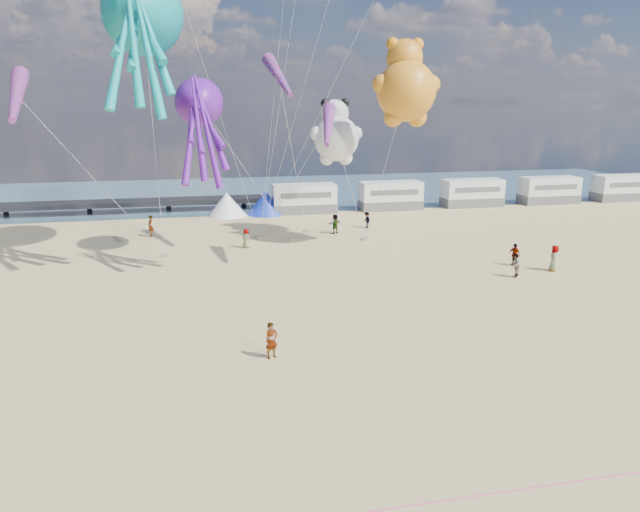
# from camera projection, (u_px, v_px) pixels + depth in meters

# --- Properties ---
(ground) EXTENTS (120.00, 120.00, 0.00)m
(ground) POSITION_uv_depth(u_px,v_px,m) (336.00, 419.00, 20.98)
(ground) COLOR #DEC680
(ground) RESTS_ON ground
(water) EXTENTS (120.00, 120.00, 0.00)m
(water) POSITION_uv_depth(u_px,v_px,m) (237.00, 193.00, 72.94)
(water) COLOR #3D5F76
(water) RESTS_ON ground
(motorhome_0) EXTENTS (6.60, 2.50, 3.00)m
(motorhome_0) POSITION_uv_depth(u_px,v_px,m) (304.00, 199.00, 59.56)
(motorhome_0) COLOR silver
(motorhome_0) RESTS_ON ground
(motorhome_1) EXTENTS (6.60, 2.50, 3.00)m
(motorhome_1) POSITION_uv_depth(u_px,v_px,m) (391.00, 196.00, 61.42)
(motorhome_1) COLOR silver
(motorhome_1) RESTS_ON ground
(motorhome_2) EXTENTS (6.60, 2.50, 3.00)m
(motorhome_2) POSITION_uv_depth(u_px,v_px,m) (472.00, 193.00, 63.28)
(motorhome_2) COLOR silver
(motorhome_2) RESTS_ON ground
(motorhome_3) EXTENTS (6.60, 2.50, 3.00)m
(motorhome_3) POSITION_uv_depth(u_px,v_px,m) (549.00, 190.00, 65.15)
(motorhome_3) COLOR silver
(motorhome_3) RESTS_ON ground
(motorhome_4) EXTENTS (6.60, 2.50, 3.00)m
(motorhome_4) POSITION_uv_depth(u_px,v_px,m) (622.00, 188.00, 67.01)
(motorhome_4) COLOR silver
(motorhome_4) RESTS_ON ground
(tent_white) EXTENTS (4.00, 4.00, 2.40)m
(tent_white) POSITION_uv_depth(u_px,v_px,m) (227.00, 204.00, 58.07)
(tent_white) COLOR white
(tent_white) RESTS_ON ground
(tent_blue) EXTENTS (4.00, 4.00, 2.40)m
(tent_blue) POSITION_uv_depth(u_px,v_px,m) (266.00, 203.00, 58.85)
(tent_blue) COLOR #1933CC
(tent_blue) RESTS_ON ground
(rope_line) EXTENTS (34.00, 0.03, 0.03)m
(rope_line) POSITION_uv_depth(u_px,v_px,m) (376.00, 511.00, 16.25)
(rope_line) COLOR #F2338C
(rope_line) RESTS_ON ground
(standing_person) EXTENTS (0.73, 0.62, 1.70)m
(standing_person) POSITION_uv_depth(u_px,v_px,m) (272.00, 340.00, 25.79)
(standing_person) COLOR tan
(standing_person) RESTS_ON ground
(beachgoer_0) EXTENTS (0.65, 0.68, 1.57)m
(beachgoer_0) POSITION_uv_depth(u_px,v_px,m) (246.00, 238.00, 45.30)
(beachgoer_0) COLOR #7F6659
(beachgoer_0) RESTS_ON ground
(beachgoer_1) EXTENTS (0.92, 0.91, 1.61)m
(beachgoer_1) POSITION_uv_depth(u_px,v_px,m) (515.00, 265.00, 37.74)
(beachgoer_1) COLOR #7F6659
(beachgoer_1) RESTS_ON ground
(beachgoer_2) EXTENTS (0.71, 0.83, 1.50)m
(beachgoer_2) POSITION_uv_depth(u_px,v_px,m) (367.00, 220.00, 52.51)
(beachgoer_2) COLOR #7F6659
(beachgoer_2) RESTS_ON ground
(beachgoer_3) EXTENTS (0.95, 1.18, 1.59)m
(beachgoer_3) POSITION_uv_depth(u_px,v_px,m) (514.00, 254.00, 40.50)
(beachgoer_3) COLOR #7F6659
(beachgoer_3) RESTS_ON ground
(beachgoer_4) EXTENTS (1.09, 0.90, 1.74)m
(beachgoer_4) POSITION_uv_depth(u_px,v_px,m) (335.00, 224.00, 50.28)
(beachgoer_4) COLOR #7F6659
(beachgoer_4) RESTS_ON ground
(beachgoer_5) EXTENTS (0.67, 1.76, 1.86)m
(beachgoer_5) POSITION_uv_depth(u_px,v_px,m) (151.00, 226.00, 49.07)
(beachgoer_5) COLOR #7F6659
(beachgoer_5) RESTS_ON ground
(beachgoer_6) EXTENTS (0.75, 0.79, 1.81)m
(beachgoer_6) POSITION_uv_depth(u_px,v_px,m) (554.00, 258.00, 39.11)
(beachgoer_6) COLOR #7F6659
(beachgoer_6) RESTS_ON ground
(sandbag_a) EXTENTS (0.50, 0.35, 0.22)m
(sandbag_a) POSITION_uv_depth(u_px,v_px,m) (164.00, 255.00, 42.88)
(sandbag_a) COLOR gray
(sandbag_a) RESTS_ON ground
(sandbag_b) EXTENTS (0.50, 0.35, 0.22)m
(sandbag_b) POSITION_uv_depth(u_px,v_px,m) (292.00, 239.00, 47.94)
(sandbag_b) COLOR gray
(sandbag_b) RESTS_ON ground
(sandbag_c) EXTENTS (0.50, 0.35, 0.22)m
(sandbag_c) POSITION_uv_depth(u_px,v_px,m) (365.00, 239.00, 48.05)
(sandbag_c) COLOR gray
(sandbag_c) RESTS_ON ground
(sandbag_d) EXTENTS (0.50, 0.35, 0.22)m
(sandbag_d) POSITION_uv_depth(u_px,v_px,m) (306.00, 231.00, 50.78)
(sandbag_d) COLOR gray
(sandbag_d) RESTS_ON ground
(sandbag_e) EXTENTS (0.50, 0.35, 0.22)m
(sandbag_e) POSITION_uv_depth(u_px,v_px,m) (260.00, 237.00, 48.58)
(sandbag_e) COLOR gray
(sandbag_e) RESTS_ON ground
(kite_octopus_teal) EXTENTS (6.73, 11.36, 12.14)m
(kite_octopus_teal) POSITION_uv_depth(u_px,v_px,m) (143.00, 14.00, 39.60)
(kite_octopus_teal) COLOR #0E979B
(kite_octopus_purple) EXTENTS (6.14, 9.06, 9.54)m
(kite_octopus_purple) POSITION_uv_depth(u_px,v_px,m) (199.00, 102.00, 40.54)
(kite_octopus_purple) COLOR #5E159A
(kite_panda) EXTENTS (5.08, 4.84, 6.49)m
(kite_panda) POSITION_uv_depth(u_px,v_px,m) (336.00, 138.00, 47.71)
(kite_panda) COLOR white
(kite_teddy_orange) EXTENTS (6.11, 5.85, 7.60)m
(kite_teddy_orange) POSITION_uv_depth(u_px,v_px,m) (406.00, 91.00, 42.14)
(kite_teddy_orange) COLOR orange
(windsock_left) EXTENTS (2.38, 7.96, 7.88)m
(windsock_left) POSITION_uv_depth(u_px,v_px,m) (17.00, 95.00, 33.89)
(windsock_left) COLOR red
(windsock_mid) EXTENTS (1.84, 6.41, 6.34)m
(windsock_mid) POSITION_uv_depth(u_px,v_px,m) (279.00, 76.00, 41.30)
(windsock_mid) COLOR red
(windsock_right) EXTENTS (2.07, 4.76, 4.69)m
(windsock_right) POSITION_uv_depth(u_px,v_px,m) (328.00, 125.00, 37.79)
(windsock_right) COLOR red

